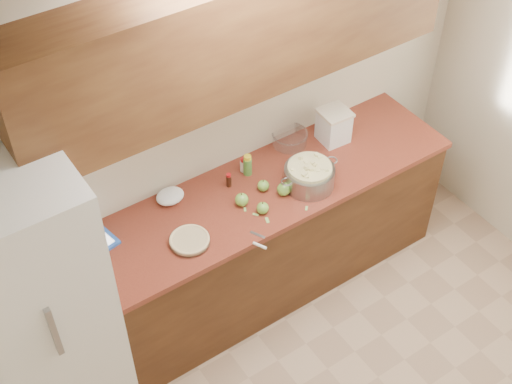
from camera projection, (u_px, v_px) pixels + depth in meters
room_shell at (441, 322)px, 3.20m from camera, size 3.60×3.60×3.60m
counter_run at (257, 242)px, 4.65m from camera, size 2.64×0.68×0.92m
upper_cabinets at (240, 33)px, 3.70m from camera, size 2.60×0.34×0.70m
fridge at (34, 306)px, 3.75m from camera, size 0.70×0.70×1.80m
pie at (190, 240)px, 4.02m from camera, size 0.24×0.24×0.04m
colander at (309, 176)px, 4.33m from camera, size 0.41×0.31×0.15m
flour_canister at (334, 125)px, 4.60m from camera, size 0.20×0.20×0.23m
tablet at (89, 245)px, 4.01m from camera, size 0.32×0.26×0.02m
paring_knife at (259, 244)px, 4.02m from camera, size 0.09×0.17×0.02m
lemon_bottle at (248, 165)px, 4.40m from camera, size 0.05×0.05×0.15m
cinnamon_shaker at (243, 165)px, 4.44m from camera, size 0.04×0.04×0.10m
vanilla_bottle at (229, 180)px, 4.34m from camera, size 0.03×0.03×0.09m
mixing_bowl at (290, 138)px, 4.62m from camera, size 0.24×0.24×0.09m
paper_towel at (170, 196)px, 4.26m from camera, size 0.20×0.17×0.07m
apple_left at (242, 200)px, 4.23m from camera, size 0.08×0.08×0.09m
apple_center at (263, 186)px, 4.32m from camera, size 0.07×0.07×0.08m
apple_front at (263, 208)px, 4.18m from camera, size 0.07×0.07×0.08m
apple_extra at (284, 189)px, 4.29m from camera, size 0.08×0.08×0.10m
peel_a at (267, 220)px, 4.16m from camera, size 0.03×0.05×0.00m
peel_b at (245, 209)px, 4.22m from camera, size 0.03×0.04×0.00m
peel_c at (306, 208)px, 4.23m from camera, size 0.03×0.03×0.00m
peel_d at (256, 215)px, 4.19m from camera, size 0.03×0.04×0.00m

